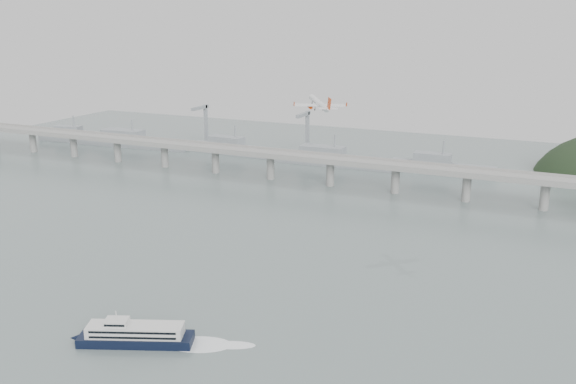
% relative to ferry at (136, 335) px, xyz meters
% --- Properties ---
extents(ground, '(900.00, 900.00, 0.00)m').
position_rel_ferry_xyz_m(ground, '(17.52, 50.29, -3.72)').
color(ground, slate).
rests_on(ground, ground).
extents(bridge, '(800.00, 22.00, 23.90)m').
position_rel_ferry_xyz_m(bridge, '(16.37, 250.29, 13.93)').
color(bridge, gray).
rests_on(bridge, ground).
extents(distant_fleet, '(453.00, 60.90, 40.00)m').
position_rel_ferry_xyz_m(distant_fleet, '(-137.84, 315.37, 2.50)').
color(distant_fleet, gray).
rests_on(distant_fleet, ground).
extents(ferry, '(69.25, 33.49, 13.73)m').
position_rel_ferry_xyz_m(ferry, '(0.00, 0.00, 0.00)').
color(ferry, black).
rests_on(ferry, ground).
extents(airliner, '(27.33, 29.20, 9.44)m').
position_rel_ferry_xyz_m(airliner, '(16.25, 151.58, 71.86)').
color(airliner, silver).
rests_on(airliner, ground).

